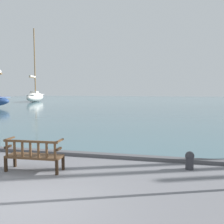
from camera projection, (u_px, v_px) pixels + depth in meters
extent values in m
plane|color=slate|center=(19.00, 205.00, 4.99)|extent=(160.00, 160.00, 0.00)
cube|color=#476670|center=(154.00, 102.00, 47.68)|extent=(100.00, 80.00, 0.08)
cube|color=#4C4C50|center=(84.00, 154.00, 8.72)|extent=(40.00, 0.30, 0.12)
cube|color=black|center=(15.00, 160.00, 7.46)|extent=(0.07, 0.07, 0.42)
cube|color=black|center=(63.00, 163.00, 7.18)|extent=(0.07, 0.07, 0.42)
cube|color=black|center=(6.00, 164.00, 7.02)|extent=(0.07, 0.07, 0.42)
cube|color=black|center=(57.00, 167.00, 6.74)|extent=(0.07, 0.07, 0.42)
cube|color=#4C331E|center=(35.00, 156.00, 7.08)|extent=(1.62, 0.58, 0.06)
cube|color=#4C331E|center=(30.00, 142.00, 6.82)|extent=(1.60, 0.11, 0.06)
cube|color=#4C331E|center=(7.00, 149.00, 6.98)|extent=(0.06, 0.04, 0.41)
cube|color=#4C331E|center=(14.00, 149.00, 6.93)|extent=(0.06, 0.04, 0.41)
cube|color=#4C331E|center=(22.00, 150.00, 6.89)|extent=(0.06, 0.04, 0.41)
cube|color=#4C331E|center=(30.00, 150.00, 6.84)|extent=(0.06, 0.04, 0.41)
cube|color=#4C331E|center=(38.00, 150.00, 6.80)|extent=(0.06, 0.04, 0.41)
cube|color=#4C331E|center=(47.00, 151.00, 6.75)|extent=(0.06, 0.04, 0.41)
cube|color=#4C331E|center=(55.00, 151.00, 6.71)|extent=(0.06, 0.04, 0.41)
cube|color=black|center=(8.00, 147.00, 7.11)|extent=(0.07, 0.30, 0.06)
cube|color=#4C331E|center=(9.00, 139.00, 7.18)|extent=(0.08, 0.47, 0.04)
cube|color=black|center=(59.00, 149.00, 6.83)|extent=(0.07, 0.30, 0.06)
cube|color=#4C331E|center=(60.00, 141.00, 6.89)|extent=(0.08, 0.47, 0.04)
ellipsoid|color=silver|center=(35.00, 97.00, 47.17)|extent=(4.78, 9.77, 1.73)
cube|color=white|center=(35.00, 95.00, 47.13)|extent=(3.93, 8.52, 0.08)
cube|color=beige|center=(34.00, 93.00, 46.39)|extent=(1.64, 2.04, 0.61)
cylinder|color=brown|center=(35.00, 62.00, 46.82)|extent=(0.22, 0.22, 12.24)
cylinder|color=brown|center=(32.00, 78.00, 45.11)|extent=(1.29, 3.86, 0.17)
cylinder|color=silver|center=(32.00, 77.00, 45.10)|extent=(1.35, 3.53, 0.34)
cylinder|color=#2D2D33|center=(190.00, 163.00, 7.23)|extent=(0.23, 0.23, 0.40)
sphere|color=#2D2D33|center=(190.00, 156.00, 7.21)|extent=(0.26, 0.26, 0.26)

